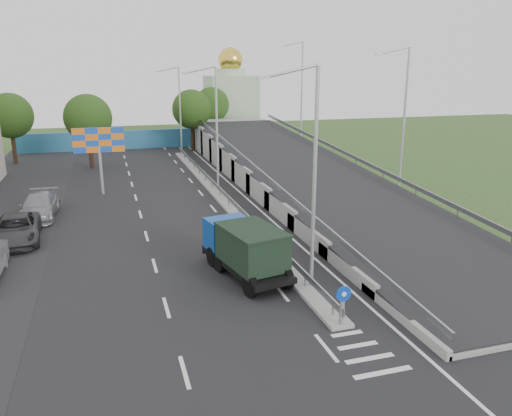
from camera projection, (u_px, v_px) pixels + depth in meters
name	position (u px, v px, depth m)	size (l,w,h in m)	color
ground	(368.00, 358.00, 17.99)	(160.00, 160.00, 0.00)	#2D4C1E
road_surface	(191.00, 215.00, 35.58)	(26.00, 90.00, 0.04)	black
median	(220.00, 197.00, 40.07)	(1.00, 44.00, 0.20)	gray
overpass_ramp	(307.00, 171.00, 41.72)	(10.00, 50.00, 3.50)	gray
median_guardrail	(220.00, 189.00, 39.90)	(0.09, 44.00, 0.71)	gray
sign_bollard	(342.00, 305.00, 19.71)	(0.64, 0.23, 1.67)	black
lamp_post_near	(311.00, 168.00, 21.98)	(2.74, 0.18, 10.08)	#B2B5B7
lamp_post_mid	(214.00, 123.00, 40.40)	(2.74, 0.18, 10.08)	#B2B5B7
lamp_post_far	(178.00, 106.00, 58.83)	(2.74, 0.18, 10.08)	#B2B5B7
blue_wall	(141.00, 139.00, 64.46)	(30.00, 0.50, 2.40)	teal
church	(231.00, 101.00, 74.63)	(7.00, 7.00, 13.80)	#B2CCAD
billboard	(99.00, 144.00, 40.14)	(4.00, 0.24, 5.50)	#B2B5B7
tree_left_mid	(88.00, 118.00, 50.65)	(4.80, 4.80, 7.60)	black
tree_median_far	(192.00, 109.00, 61.37)	(4.80, 4.80, 7.60)	black
tree_left_far	(10.00, 116.00, 53.03)	(4.80, 4.80, 7.60)	black
tree_ramp_far	(212.00, 105.00, 68.94)	(4.80, 4.80, 7.60)	black
dump_truck	(245.00, 247.00, 24.82)	(3.37, 6.39, 2.68)	black
parked_car_c	(16.00, 229.00, 29.81)	(2.61, 5.66, 1.57)	#323136
parked_car_d	(39.00, 206.00, 34.62)	(2.29, 5.63, 1.63)	gray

